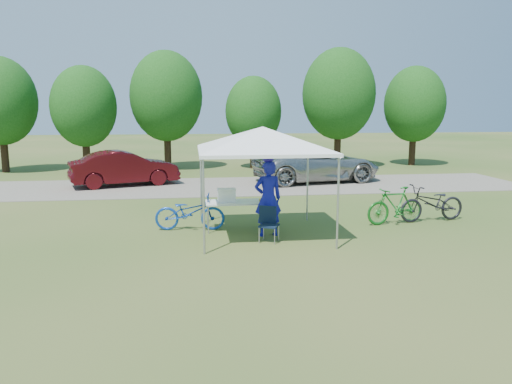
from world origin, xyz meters
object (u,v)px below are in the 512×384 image
Objects in this scene: folding_table at (241,203)px; bike_blue at (190,212)px; minivan at (317,164)px; bike_green at (395,206)px; bike_dark at (432,203)px; cooler at (227,195)px; sedan at (124,168)px; cyclist at (268,199)px; folding_chair at (268,221)px.

bike_blue is (-1.34, 0.12, -0.24)m from folding_table.
minivan reaches higher than folding_table.
bike_green is 0.86× the size of bike_dark.
minivan is at bearing 61.34° from cooler.
sedan is at bearing 24.36° from bike_blue.
cyclist is 9.95m from sedan.
bike_dark is (5.84, 0.28, -0.41)m from cooler.
folding_table is at bearing -171.59° from sedan.
bike_blue is 8.41m from sedan.
bike_blue is (-0.96, 0.12, -0.45)m from cooler.
cooler is at bearing -43.31° from cyclist.
cyclist is 2.17m from bike_blue.
cyclist reaches higher than bike_dark.
bike_green is (3.68, 0.82, -0.43)m from cyclist.
cyclist is at bearing -170.32° from sedan.
folding_chair is 1.59m from cooler.
cyclist is 1.04× the size of bike_blue.
bike_green is 0.40× the size of sedan.
cooler reaches higher than bike_dark.
cyclist is at bearing -36.34° from cooler.
sedan reaches higher than bike_green.
folding_chair is 5.14m from bike_dark.
bike_green is 11.53m from sedan.
folding_table is 1.36m from folding_chair.
bike_dark reaches higher than bike_green.
bike_dark is at bearing 2.93° from folding_table.
minivan is at bearing -28.30° from bike_blue.
bike_green reaches higher than folding_chair.
cyclist is (0.98, -0.72, 0.02)m from cooler.
folding_chair is 0.44× the size of cyclist.
cooler is 9.35m from minivan.
folding_chair is at bearing 148.48° from minivan.
cyclist is 1.10× the size of bike_green.
bike_green is (3.74, 1.32, 0.02)m from folding_chair.
bike_blue is at bearing -97.09° from bike_dark.
cyclist is 3.80m from bike_green.
bike_blue reaches higher than folding_table.
cooler is (-0.92, 1.22, 0.44)m from folding_chair.
bike_dark reaches higher than folding_chair.
folding_chair is at bearing -81.20° from bike_green.
folding_table is 5.47m from bike_dark.
cooler is at bearing 140.52° from minivan.
bike_green reaches higher than bike_blue.
folding_chair is at bearing 75.91° from cyclist.
sedan is (-8.32, 7.98, 0.22)m from bike_green.
sedan is at bearing -144.46° from bike_green.
bike_green is at bearing 1.22° from cooler.
bike_green is at bearing -84.53° from bike_blue.
minivan is at bearing -107.24° from sedan.
folding_table is at bearing -95.51° from bike_dark.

